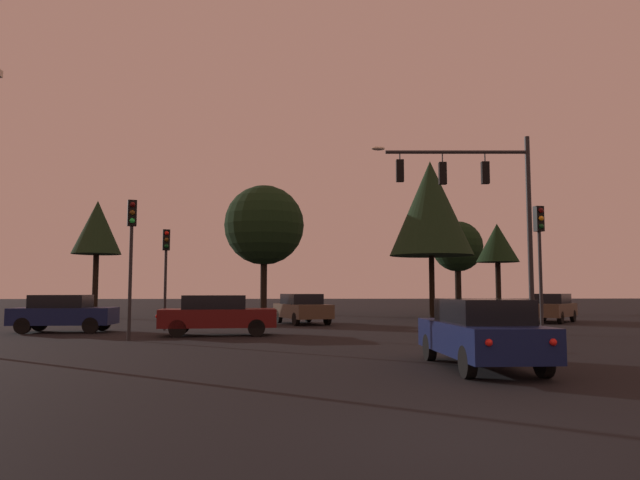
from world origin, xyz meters
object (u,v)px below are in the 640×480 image
Objects in this scene: traffic_light_corner_right at (131,241)px; car_parked_lot at (552,307)px; tree_center_horizon at (97,228)px; traffic_light_corner_left at (540,245)px; tree_left_far at (431,208)px; car_nearside_lane at (481,332)px; tree_right_cluster at (457,247)px; tree_behind_sign at (264,225)px; car_crossing_right at (64,313)px; traffic_signal_mast_arm at (481,196)px; traffic_light_median at (166,259)px; car_far_lane at (302,308)px; car_crossing_left at (217,314)px; tree_lot_edge at (497,244)px.

car_parked_lot is at bearing 27.93° from traffic_light_corner_right.
tree_center_horizon is at bearing 111.39° from traffic_light_corner_right.
tree_left_far reaches higher than traffic_light_corner_left.
tree_left_far is at bearing 78.65° from car_nearside_lane.
car_nearside_lane is at bearing -56.44° from tree_center_horizon.
car_parked_lot is 0.57× the size of tree_center_horizon.
car_parked_lot is (19.42, 10.30, -2.60)m from traffic_light_corner_right.
traffic_light_corner_right is 0.67× the size of tree_right_cluster.
car_crossing_right is at bearing -111.66° from tree_behind_sign.
traffic_signal_mast_arm reaches higher than traffic_light_median.
traffic_light_corner_right is at bearing -99.00° from tree_behind_sign.
tree_center_horizon is (-20.97, 17.35, 2.31)m from traffic_light_corner_left.
car_crossing_right and car_far_lane have the same top height.
car_nearside_lane is 24.44m from tree_left_far.
traffic_light_median is at bearing -165.00° from car_parked_lot.
traffic_light_corner_left is at bearing 57.76° from car_nearside_lane.
traffic_light_corner_left is 18.72m from car_crossing_right.
traffic_light_corner_right is 1.15× the size of car_parked_lot.
traffic_signal_mast_arm reaches higher than car_crossing_left.
car_parked_lot is (23.17, 6.12, -0.00)m from car_crossing_right.
tree_right_cluster is at bearing 43.32° from car_crossing_right.
traffic_signal_mast_arm is 1.64× the size of traffic_light_corner_right.
car_far_lane is at bearing 57.64° from traffic_light_corner_right.
traffic_signal_mast_arm is 1.79× the size of car_far_lane.
tree_right_cluster is at bearing 55.27° from car_crossing_left.
traffic_light_corner_right is at bearing -140.78° from car_crossing_left.
car_crossing_left is (-6.95, 9.75, -0.00)m from car_nearside_lane.
traffic_signal_mast_arm is 1.69× the size of traffic_light_corner_left.
tree_lot_edge is (20.14, 20.15, 1.59)m from traffic_light_corner_right.
traffic_light_corner_left is 0.97× the size of traffic_light_corner_right.
car_parked_lot is at bearing -37.96° from tree_behind_sign.
traffic_signal_mast_arm is 22.27m from tree_behind_sign.
car_crossing_left is 0.46× the size of tree_left_far.
traffic_signal_mast_arm is at bearing 70.89° from car_nearside_lane.
tree_behind_sign reaches higher than traffic_light_median.
tree_right_cluster is (18.84, 25.49, 1.75)m from traffic_light_corner_right.
traffic_light_corner_left is at bearing -100.09° from tree_right_cluster.
tree_behind_sign is 1.31× the size of tree_right_cluster.
car_parked_lot is 10.73m from tree_lot_edge.
traffic_light_corner_right is 1.19× the size of car_crossing_right.
tree_left_far is 1.37× the size of tree_right_cluster.
traffic_signal_mast_arm reaches higher than car_crossing_right.
tree_center_horizon reaches higher than car_far_lane.
tree_right_cluster is at bearing 47.41° from traffic_light_median.
car_crossing_right is 0.56× the size of tree_right_cluster.
traffic_signal_mast_arm is at bearing -36.22° from tree_center_horizon.
traffic_light_median is at bearing -142.97° from car_far_lane.
tree_behind_sign is at bearing 171.40° from tree_lot_edge.
traffic_light_corner_left reaches higher than car_far_lane.
tree_center_horizon reaches higher than tree_lot_edge.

